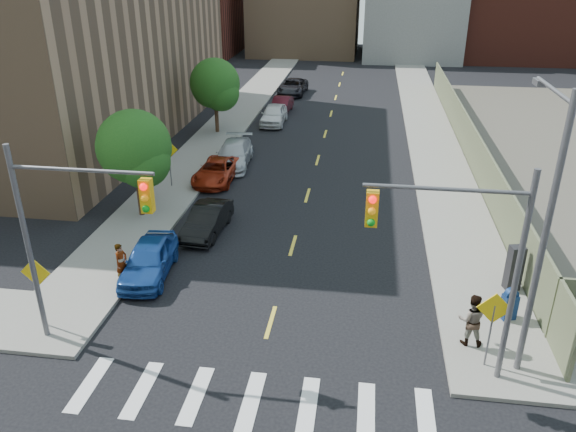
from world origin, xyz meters
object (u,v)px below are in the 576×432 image
(parked_car_silver, at_px, (234,154))
(payphone, at_px, (514,268))
(parked_car_white, at_px, (274,114))
(mailbox, at_px, (509,304))
(pedestrian_west, at_px, (121,263))
(parked_car_black, at_px, (207,220))
(parked_car_blue, at_px, (149,259))
(parked_car_maroon, at_px, (282,105))
(parked_car_red, at_px, (217,171))
(pedestrian_east, at_px, (471,320))
(parked_car_grey, at_px, (293,87))

(parked_car_silver, xyz_separation_m, payphone, (14.16, -12.89, 0.34))
(parked_car_white, xyz_separation_m, mailbox, (12.71, -24.91, -0.02))
(pedestrian_west, bearing_deg, parked_car_black, -6.32)
(parked_car_blue, xyz_separation_m, parked_car_maroon, (1.30, 27.31, -0.09))
(parked_car_red, relative_size, parked_car_white, 1.02)
(parked_car_blue, xyz_separation_m, pedestrian_east, (12.34, -2.99, 0.35))
(parked_car_white, distance_m, pedestrian_east, 28.83)
(pedestrian_west, relative_size, pedestrian_east, 0.88)
(parked_car_black, bearing_deg, parked_car_red, 104.44)
(parked_car_black, bearing_deg, parked_car_blue, -103.88)
(mailbox, bearing_deg, parked_car_black, 136.51)
(parked_car_grey, relative_size, payphone, 2.78)
(parked_car_blue, distance_m, parked_car_silver, 13.70)
(parked_car_white, bearing_deg, mailbox, -63.68)
(parked_car_black, relative_size, parked_car_white, 0.91)
(mailbox, xyz_separation_m, pedestrian_east, (-1.62, -1.69, 0.34))
(parked_car_silver, relative_size, parked_car_maroon, 1.29)
(parked_car_grey, relative_size, pedestrian_east, 2.74)
(parked_car_maroon, height_order, parked_car_grey, parked_car_grey)
(parked_car_silver, bearing_deg, parked_car_grey, 83.74)
(parked_car_red, distance_m, parked_car_silver, 2.86)
(mailbox, bearing_deg, parked_car_grey, 89.40)
(parked_car_white, height_order, mailbox, parked_car_white)
(parked_car_blue, relative_size, parked_car_grey, 0.84)
(pedestrian_east, bearing_deg, mailbox, -130.65)
(parked_car_white, distance_m, pedestrian_west, 24.54)
(parked_car_blue, height_order, mailbox, parked_car_blue)
(parked_car_white, height_order, parked_car_grey, parked_car_white)
(parked_car_grey, height_order, payphone, payphone)
(parked_car_maroon, distance_m, mailbox, 31.28)
(parked_car_white, xyz_separation_m, pedestrian_west, (-2.05, -24.46, 0.22))
(parked_car_black, bearing_deg, payphone, -10.82)
(parked_car_silver, bearing_deg, parked_car_white, 81.20)
(mailbox, bearing_deg, parked_car_red, 118.78)
(parked_car_red, height_order, pedestrian_east, pedestrian_east)
(parked_car_red, xyz_separation_m, parked_car_white, (1.25, 12.76, 0.13))
(mailbox, height_order, pedestrian_east, pedestrian_east)
(parked_car_black, height_order, pedestrian_east, pedestrian_east)
(parked_car_black, relative_size, mailbox, 3.31)
(parked_car_blue, bearing_deg, parked_car_white, 81.59)
(parked_car_silver, distance_m, mailbox, 20.24)
(parked_car_blue, height_order, parked_car_red, parked_car_blue)
(parked_car_white, bearing_deg, pedestrian_west, -95.49)
(parked_car_silver, relative_size, payphone, 2.75)
(pedestrian_east, bearing_deg, parked_car_black, -29.90)
(parked_car_red, xyz_separation_m, pedestrian_west, (-0.80, -11.70, 0.35))
(parked_car_blue, distance_m, payphone, 14.54)
(mailbox, bearing_deg, parked_car_maroon, 93.70)
(parked_car_blue, bearing_deg, parked_car_black, 67.28)
(mailbox, distance_m, payphone, 2.19)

